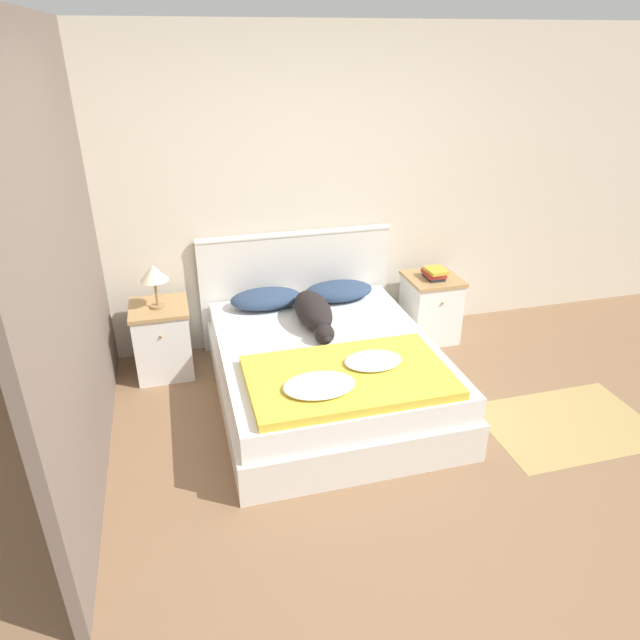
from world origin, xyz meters
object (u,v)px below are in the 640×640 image
(bed, at_px, (327,372))
(dog, at_px, (314,312))
(nightstand_right, at_px, (430,307))
(book_stack, at_px, (434,273))
(pillow_left, at_px, (266,299))
(table_lamp, at_px, (154,275))
(pillow_right, at_px, (339,291))
(nightstand_left, at_px, (163,339))

(bed, height_order, dog, dog)
(dog, bearing_deg, bed, -88.14)
(nightstand_right, xyz_separation_m, dog, (-1.15, -0.38, 0.27))
(dog, height_order, book_stack, dog)
(dog, relative_size, book_stack, 3.58)
(bed, bearing_deg, nightstand_right, 31.69)
(pillow_left, relative_size, dog, 0.72)
(bed, relative_size, dog, 2.36)
(nightstand_right, bearing_deg, pillow_left, 178.98)
(nightstand_right, height_order, table_lamp, table_lamp)
(pillow_right, xyz_separation_m, dog, (-0.32, -0.41, 0.03))
(nightstand_left, bearing_deg, bed, -31.69)
(dog, bearing_deg, pillow_left, 125.97)
(pillow_left, bearing_deg, bed, -67.34)
(nightstand_left, xyz_separation_m, dog, (1.13, -0.38, 0.27))
(bed, distance_m, nightstand_right, 1.35)
(nightstand_left, distance_m, nightstand_right, 2.29)
(bed, distance_m, table_lamp, 1.47)
(nightstand_left, distance_m, table_lamp, 0.56)
(nightstand_right, height_order, pillow_right, pillow_right)
(book_stack, bearing_deg, nightstand_right, 85.58)
(dog, distance_m, table_lamp, 1.22)
(pillow_left, height_order, book_stack, book_stack)
(nightstand_right, relative_size, pillow_left, 1.01)
(dog, bearing_deg, nightstand_left, 161.43)
(nightstand_right, xyz_separation_m, book_stack, (-0.00, -0.02, 0.33))
(nightstand_right, distance_m, pillow_left, 1.47)
(pillow_left, relative_size, table_lamp, 1.69)
(nightstand_right, bearing_deg, book_stack, -94.42)
(nightstand_left, height_order, table_lamp, table_lamp)
(bed, xyz_separation_m, nightstand_left, (-1.14, 0.71, 0.06))
(pillow_left, xyz_separation_m, table_lamp, (-0.84, -0.05, 0.31))
(pillow_left, height_order, dog, dog)
(bed, bearing_deg, pillow_left, 112.66)
(nightstand_left, xyz_separation_m, pillow_right, (1.45, 0.03, 0.24))
(nightstand_left, distance_m, dog, 1.23)
(pillow_right, bearing_deg, book_stack, -3.35)
(bed, relative_size, pillow_left, 3.31)
(bed, xyz_separation_m, dog, (-0.01, 0.33, 0.34))
(nightstand_left, xyz_separation_m, table_lamp, (-0.00, -0.02, 0.55))
(nightstand_right, relative_size, dog, 0.72)
(bed, distance_m, nightstand_left, 1.35)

